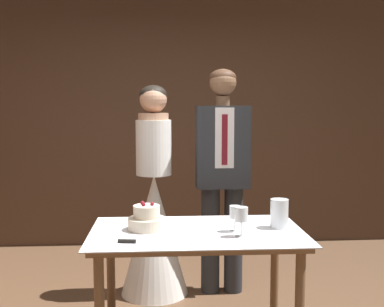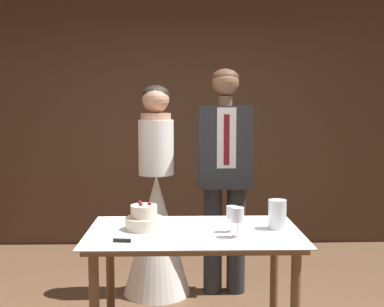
{
  "view_description": "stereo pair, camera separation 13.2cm",
  "coord_description": "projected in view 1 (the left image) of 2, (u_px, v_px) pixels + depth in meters",
  "views": [
    {
      "loc": [
        -0.16,
        -2.82,
        1.53
      ],
      "look_at": [
        0.05,
        0.49,
        1.19
      ],
      "focal_mm": 45.0,
      "sensor_mm": 36.0,
      "label": 1
    },
    {
      "loc": [
        -0.03,
        -2.83,
        1.53
      ],
      "look_at": [
        0.05,
        0.49,
        1.19
      ],
      "focal_mm": 45.0,
      "sensor_mm": 36.0,
      "label": 2
    }
  ],
  "objects": [
    {
      "name": "bride",
      "position": [
        154.0,
        218.0,
        3.85
      ],
      "size": [
        0.54,
        0.54,
        1.68
      ],
      "color": "white",
      "rests_on": "ground_plane"
    },
    {
      "name": "cake_table",
      "position": [
        197.0,
        246.0,
        2.92
      ],
      "size": [
        1.29,
        0.78,
        0.76
      ],
      "color": "brown",
      "rests_on": "ground_plane"
    },
    {
      "name": "hurricane_candle",
      "position": [
        279.0,
        214.0,
        2.97
      ],
      "size": [
        0.11,
        0.11,
        0.18
      ],
      "color": "silver",
      "rests_on": "cake_table"
    },
    {
      "name": "tiered_cake",
      "position": [
        147.0,
        219.0,
        2.93
      ],
      "size": [
        0.23,
        0.23,
        0.17
      ],
      "color": "beige",
      "rests_on": "cake_table"
    },
    {
      "name": "cake_knife",
      "position": [
        141.0,
        242.0,
        2.65
      ],
      "size": [
        0.41,
        0.08,
        0.02
      ],
      "rotation": [
        0.0,
        0.0,
        -0.13
      ],
      "color": "silver",
      "rests_on": "cake_table"
    },
    {
      "name": "wine_glass_middle",
      "position": [
        241.0,
        216.0,
        2.77
      ],
      "size": [
        0.08,
        0.08,
        0.17
      ],
      "color": "silver",
      "rests_on": "cake_table"
    },
    {
      "name": "wine_glass_near",
      "position": [
        235.0,
        213.0,
        2.88
      ],
      "size": [
        0.07,
        0.07,
        0.16
      ],
      "color": "silver",
      "rests_on": "cake_table"
    },
    {
      "name": "wall_back",
      "position": [
        176.0,
        122.0,
        5.23
      ],
      "size": [
        5.32,
        0.12,
        2.67
      ],
      "primitive_type": "cube",
      "color": "#513828",
      "rests_on": "ground_plane"
    },
    {
      "name": "groom",
      "position": [
        222.0,
        168.0,
        3.85
      ],
      "size": [
        0.42,
        0.25,
        1.8
      ],
      "color": "#282B30",
      "rests_on": "ground_plane"
    }
  ]
}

